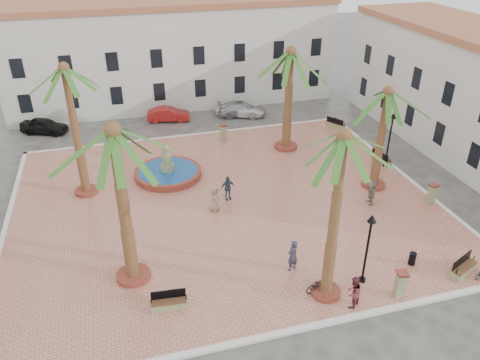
{
  "coord_description": "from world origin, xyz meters",
  "views": [
    {
      "loc": [
        -5.9,
        -24.43,
        15.91
      ],
      "look_at": [
        1.0,
        0.0,
        1.6
      ],
      "focal_mm": 35.0,
      "sensor_mm": 36.0,
      "label": 1
    }
  ],
  "objects_px": {
    "car_red": "(168,114)",
    "car_silver": "(242,109)",
    "palm_nw": "(66,82)",
    "bench_s": "(169,304)",
    "palm_e": "(386,104)",
    "pedestrian_fountain_a": "(215,199)",
    "bench_se": "(464,269)",
    "car_black": "(44,126)",
    "bollard_e": "(432,194)",
    "bollard_n": "(223,133)",
    "bicycle_a": "(320,284)",
    "bench_e": "(381,159)",
    "litter_bin": "(412,259)",
    "fountain": "(168,172)",
    "bench_ne": "(336,125)",
    "palm_ne": "(290,64)",
    "bollard_se": "(400,284)",
    "cyclist_a": "(293,255)",
    "palm_sw": "(115,150)",
    "pedestrian_east": "(372,192)",
    "lamppost_e": "(391,131)",
    "palm_s": "(342,155)",
    "pedestrian_north": "(110,143)",
    "cyclist_b": "(353,292)",
    "lamppost_s": "(369,237)"
  },
  "relations": [
    {
      "from": "car_silver",
      "to": "bollard_se",
      "type": "bearing_deg",
      "value": -168.7
    },
    {
      "from": "palm_nw",
      "to": "bench_s",
      "type": "relative_size",
      "value": 4.98
    },
    {
      "from": "bollard_e",
      "to": "pedestrian_fountain_a",
      "type": "distance_m",
      "value": 13.53
    },
    {
      "from": "pedestrian_north",
      "to": "pedestrian_fountain_a",
      "type": "bearing_deg",
      "value": -136.81
    },
    {
      "from": "bollard_n",
      "to": "pedestrian_north",
      "type": "relative_size",
      "value": 0.8
    },
    {
      "from": "fountain",
      "to": "palm_ne",
      "type": "distance_m",
      "value": 11.58
    },
    {
      "from": "bench_e",
      "to": "litter_bin",
      "type": "bearing_deg",
      "value": 144.83
    },
    {
      "from": "cyclist_a",
      "to": "car_silver",
      "type": "bearing_deg",
      "value": -124.17
    },
    {
      "from": "bench_e",
      "to": "car_silver",
      "type": "xyz_separation_m",
      "value": [
        -7.15,
        12.13,
        0.23
      ]
    },
    {
      "from": "bollard_se",
      "to": "bollard_n",
      "type": "height_order",
      "value": "bollard_se"
    },
    {
      "from": "palm_ne",
      "to": "bollard_n",
      "type": "bearing_deg",
      "value": 150.01
    },
    {
      "from": "bench_e",
      "to": "cyclist_a",
      "type": "bearing_deg",
      "value": 119.13
    },
    {
      "from": "palm_e",
      "to": "car_red",
      "type": "distance_m",
      "value": 20.1
    },
    {
      "from": "palm_s",
      "to": "bicycle_a",
      "type": "bearing_deg",
      "value": 126.99
    },
    {
      "from": "palm_e",
      "to": "pedestrian_fountain_a",
      "type": "height_order",
      "value": "palm_e"
    },
    {
      "from": "litter_bin",
      "to": "bicycle_a",
      "type": "bearing_deg",
      "value": -174.59
    },
    {
      "from": "car_red",
      "to": "car_silver",
      "type": "relative_size",
      "value": 0.84
    },
    {
      "from": "bollard_n",
      "to": "pedestrian_fountain_a",
      "type": "bearing_deg",
      "value": -107.0
    },
    {
      "from": "cyclist_a",
      "to": "pedestrian_east",
      "type": "relative_size",
      "value": 1.09
    },
    {
      "from": "fountain",
      "to": "bench_ne",
      "type": "xyz_separation_m",
      "value": [
        15.06,
        4.72,
        -0.07
      ]
    },
    {
      "from": "lamppost_e",
      "to": "cyclist_b",
      "type": "bearing_deg",
      "value": -126.66
    },
    {
      "from": "palm_s",
      "to": "bench_ne",
      "type": "bearing_deg",
      "value": 62.84
    },
    {
      "from": "pedestrian_north",
      "to": "car_black",
      "type": "relative_size",
      "value": 0.46
    },
    {
      "from": "litter_bin",
      "to": "fountain",
      "type": "bearing_deg",
      "value": 130.0
    },
    {
      "from": "bench_e",
      "to": "car_silver",
      "type": "relative_size",
      "value": 0.41
    },
    {
      "from": "litter_bin",
      "to": "palm_e",
      "type": "bearing_deg",
      "value": 74.0
    },
    {
      "from": "lamppost_s",
      "to": "cyclist_a",
      "type": "distance_m",
      "value": 3.93
    },
    {
      "from": "palm_e",
      "to": "car_black",
      "type": "xyz_separation_m",
      "value": [
        -21.94,
        15.7,
        -5.3
      ]
    },
    {
      "from": "palm_e",
      "to": "bench_se",
      "type": "relative_size",
      "value": 3.72
    },
    {
      "from": "palm_ne",
      "to": "pedestrian_fountain_a",
      "type": "bearing_deg",
      "value": -135.62
    },
    {
      "from": "bench_se",
      "to": "car_black",
      "type": "xyz_separation_m",
      "value": [
        -21.8,
        24.85,
        0.24
      ]
    },
    {
      "from": "palm_ne",
      "to": "car_silver",
      "type": "distance_m",
      "value": 10.02
    },
    {
      "from": "bollard_e",
      "to": "car_black",
      "type": "xyz_separation_m",
      "value": [
        -24.24,
        18.65,
        -0.2
      ]
    },
    {
      "from": "palm_sw",
      "to": "pedestrian_east",
      "type": "bearing_deg",
      "value": 11.38
    },
    {
      "from": "palm_nw",
      "to": "bollard_e",
      "type": "distance_m",
      "value": 23.06
    },
    {
      "from": "palm_sw",
      "to": "car_black",
      "type": "bearing_deg",
      "value": 105.46
    },
    {
      "from": "bollard_n",
      "to": "bicycle_a",
      "type": "xyz_separation_m",
      "value": [
        0.27,
        -18.03,
        -0.34
      ]
    },
    {
      "from": "bollard_e",
      "to": "car_black",
      "type": "height_order",
      "value": "bollard_e"
    },
    {
      "from": "bench_s",
      "to": "bicycle_a",
      "type": "bearing_deg",
      "value": -1.19
    },
    {
      "from": "bollard_e",
      "to": "palm_nw",
      "type": "bearing_deg",
      "value": 160.68
    },
    {
      "from": "bench_se",
      "to": "car_red",
      "type": "distance_m",
      "value": 27.22
    },
    {
      "from": "bollard_n",
      "to": "car_red",
      "type": "relative_size",
      "value": 0.38
    },
    {
      "from": "palm_sw",
      "to": "lamppost_e",
      "type": "bearing_deg",
      "value": 21.41
    },
    {
      "from": "fountain",
      "to": "cyclist_a",
      "type": "distance_m",
      "value": 12.54
    },
    {
      "from": "bench_se",
      "to": "bollard_se",
      "type": "bearing_deg",
      "value": 164.2
    },
    {
      "from": "palm_ne",
      "to": "car_black",
      "type": "relative_size",
      "value": 2.05
    },
    {
      "from": "bollard_n",
      "to": "pedestrian_north",
      "type": "bearing_deg",
      "value": 179.5
    },
    {
      "from": "bollard_n",
      "to": "pedestrian_fountain_a",
      "type": "height_order",
      "value": "pedestrian_fountain_a"
    },
    {
      "from": "bench_ne",
      "to": "lamppost_e",
      "type": "bearing_deg",
      "value": 150.04
    },
    {
      "from": "palm_nw",
      "to": "bollard_se",
      "type": "height_order",
      "value": "palm_nw"
    }
  ]
}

